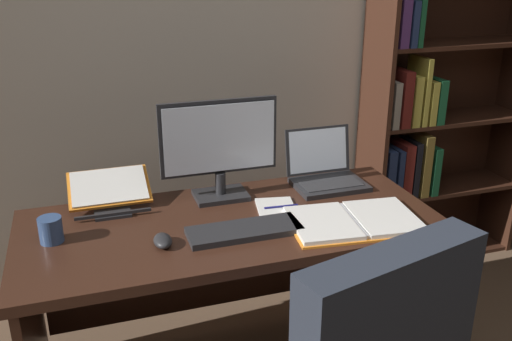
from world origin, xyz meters
The scene contains 12 objects.
wall_back centered at (0.00, 1.97, 1.31)m, with size 5.64×0.12×2.62m, color #A89E8E.
desk centered at (-0.01, 1.16, 0.53)m, with size 1.60×0.70×0.73m.
bookshelf centered at (1.31, 1.74, 1.02)m, with size 0.94×0.30×2.08m.
monitor centered at (0.01, 1.31, 0.95)m, with size 0.49×0.16×0.42m.
laptop centered at (0.49, 1.31, 0.78)m, with size 0.31×0.27×0.23m.
keyboard centered at (0.01, 0.96, 0.74)m, with size 0.42×0.15×0.02m, color #232326.
computer_mouse centered at (-0.29, 0.96, 0.75)m, with size 0.06×0.10×0.04m, color #232326.
reading_stand_with_book centered at (-0.44, 1.37, 0.79)m, with size 0.32×0.27×0.12m.
open_binder centered at (0.43, 0.91, 0.74)m, with size 0.53×0.37×0.02m.
notepad centered at (0.19, 1.11, 0.74)m, with size 0.15×0.21×0.01m, color silver.
pen centered at (0.21, 1.11, 0.75)m, with size 0.01×0.01×0.14m, color navy.
coffee_mug centered at (-0.66, 1.11, 0.78)m, with size 0.08×0.08×0.09m, color #334C7A.
Camera 1 is at (-0.52, -0.80, 1.69)m, focal length 39.26 mm.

